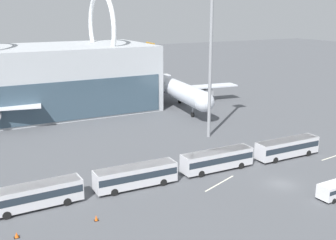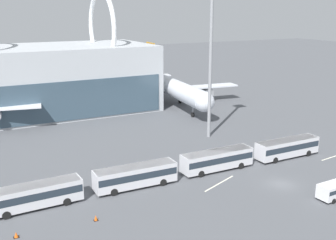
# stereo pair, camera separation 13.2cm
# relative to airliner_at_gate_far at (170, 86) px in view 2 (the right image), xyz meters

# --- Properties ---
(ground_plane) EXTENTS (440.00, 440.00, 0.00)m
(ground_plane) POSITION_rel_airliner_at_gate_far_xyz_m (-10.15, -51.89, -4.69)
(ground_plane) COLOR #515459
(airliner_at_gate_far) EXTENTS (37.64, 41.98, 14.57)m
(airliner_at_gate_far) POSITION_rel_airliner_at_gate_far_xyz_m (0.00, 0.00, 0.00)
(airliner_at_gate_far) COLOR silver
(airliner_at_gate_far) RESTS_ON ground_plane
(shuttle_bus_0) EXTENTS (11.66, 3.05, 3.05)m
(shuttle_bus_0) POSITION_rel_airliner_at_gate_far_xyz_m (-42.06, -43.18, -2.88)
(shuttle_bus_0) COLOR silver
(shuttle_bus_0) RESTS_ON ground_plane
(shuttle_bus_1) EXTENTS (11.63, 2.94, 3.05)m
(shuttle_bus_1) POSITION_rel_airliner_at_gate_far_xyz_m (-28.60, -43.24, -2.88)
(shuttle_bus_1) COLOR silver
(shuttle_bus_1) RESTS_ON ground_plane
(shuttle_bus_2) EXTENTS (11.59, 2.82, 3.05)m
(shuttle_bus_2) POSITION_rel_airliner_at_gate_far_xyz_m (-15.14, -43.19, -2.88)
(shuttle_bus_2) COLOR silver
(shuttle_bus_2) RESTS_ON ground_plane
(shuttle_bus_3) EXTENTS (11.59, 2.81, 3.05)m
(shuttle_bus_3) POSITION_rel_airliner_at_gate_far_xyz_m (-1.67, -43.85, -2.88)
(shuttle_bus_3) COLOR silver
(shuttle_bus_3) RESTS_ON ground_plane
(service_van_foreground) EXTENTS (5.02, 2.34, 2.11)m
(service_van_foreground) POSITION_rel_airliner_at_gate_far_xyz_m (-7.19, -58.51, -3.43)
(service_van_foreground) COLOR silver
(service_van_foreground) RESTS_ON ground_plane
(floodlight_mast) EXTENTS (2.44, 2.44, 29.97)m
(floodlight_mast) POSITION_rel_airliner_at_gate_far_xyz_m (-6.67, -27.98, 13.59)
(floodlight_mast) COLOR gray
(floodlight_mast) RESTS_ON ground_plane
(lane_stripe_2) EXTENTS (6.70, 2.95, 0.01)m
(lane_stripe_2) POSITION_rel_airliner_at_gate_far_xyz_m (-17.66, -47.58, -4.68)
(lane_stripe_2) COLOR silver
(lane_stripe_2) RESTS_ON ground_plane
(traffic_cone_0) EXTENTS (0.60, 0.60, 0.62)m
(traffic_cone_0) POSITION_rel_airliner_at_gate_far_xyz_m (-45.27, -49.31, -4.39)
(traffic_cone_0) COLOR black
(traffic_cone_0) RESTS_ON ground_plane
(traffic_cone_1) EXTENTS (0.53, 0.53, 0.67)m
(traffic_cone_1) POSITION_rel_airliner_at_gate_far_xyz_m (-36.49, -49.73, -4.36)
(traffic_cone_1) COLOR black
(traffic_cone_1) RESTS_ON ground_plane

